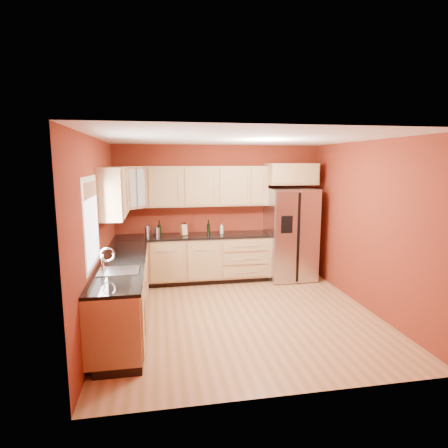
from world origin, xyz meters
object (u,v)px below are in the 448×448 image
(wine_bottle_a, at_px, (159,229))
(canister_left, at_px, (157,232))
(knife_block, at_px, (184,230))
(soap_dispenser, at_px, (222,229))
(refrigerator, at_px, (290,234))

(wine_bottle_a, bearing_deg, canister_left, -174.47)
(wine_bottle_a, distance_m, knife_block, 0.46)
(wine_bottle_a, bearing_deg, knife_block, 9.90)
(knife_block, bearing_deg, soap_dispenser, -14.31)
(refrigerator, distance_m, knife_block, 2.07)
(canister_left, bearing_deg, knife_block, 9.56)
(knife_block, xyz_separation_m, soap_dispenser, (0.72, 0.03, -0.01))
(canister_left, distance_m, knife_block, 0.50)
(canister_left, xyz_separation_m, knife_block, (0.49, 0.08, 0.01))
(refrigerator, xyz_separation_m, knife_block, (-2.06, 0.08, 0.13))
(canister_left, xyz_separation_m, soap_dispenser, (1.21, 0.11, 0.01))
(refrigerator, distance_m, canister_left, 2.56)
(refrigerator, xyz_separation_m, soap_dispenser, (-1.34, 0.11, 0.12))
(canister_left, bearing_deg, soap_dispenser, 5.19)
(knife_block, distance_m, soap_dispenser, 0.72)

